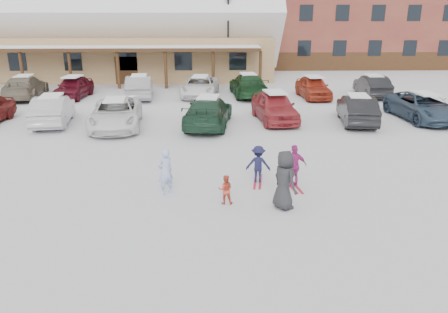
{
  "coord_description": "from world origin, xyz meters",
  "views": [
    {
      "loc": [
        -0.07,
        -12.8,
        5.58
      ],
      "look_at": [
        0.3,
        1.0,
        1.0
      ],
      "focal_mm": 35.0,
      "sensor_mm": 36.0,
      "label": 1
    }
  ],
  "objects_px": {
    "lamp_post": "(228,35)",
    "child_navy": "(258,164)",
    "adult_skier": "(165,172)",
    "parked_car_3": "(208,112)",
    "parked_car_2": "(116,114)",
    "parked_car_10": "(200,86)",
    "parked_car_11": "(248,85)",
    "parked_car_12": "(313,87)",
    "parked_car_1": "(53,110)",
    "parked_car_6": "(423,107)",
    "parked_car_13": "(372,86)",
    "parked_car_4": "(275,107)",
    "parked_car_7": "(25,87)",
    "parked_car_9": "(140,87)",
    "parked_car_8": "(73,87)",
    "day_lodge": "(112,31)",
    "bystander_dark": "(284,180)",
    "toddler_red": "(225,189)",
    "parked_car_5": "(357,109)",
    "child_magenta": "(294,166)"
  },
  "relations": [
    {
      "from": "parked_car_10",
      "to": "parked_car_13",
      "type": "distance_m",
      "value": 11.91
    },
    {
      "from": "parked_car_11",
      "to": "parked_car_13",
      "type": "distance_m",
      "value": 8.59
    },
    {
      "from": "parked_car_6",
      "to": "parked_car_11",
      "type": "bearing_deg",
      "value": 136.46
    },
    {
      "from": "toddler_red",
      "to": "parked_car_10",
      "type": "distance_m",
      "value": 17.97
    },
    {
      "from": "day_lodge",
      "to": "parked_car_12",
      "type": "distance_m",
      "value": 19.71
    },
    {
      "from": "parked_car_10",
      "to": "parked_car_3",
      "type": "bearing_deg",
      "value": -80.63
    },
    {
      "from": "adult_skier",
      "to": "parked_car_10",
      "type": "distance_m",
      "value": 17.14
    },
    {
      "from": "parked_car_1",
      "to": "parked_car_13",
      "type": "height_order",
      "value": "parked_car_1"
    },
    {
      "from": "child_magenta",
      "to": "parked_car_11",
      "type": "xyz_separation_m",
      "value": [
        -0.23,
        16.57,
        0.05
      ]
    },
    {
      "from": "toddler_red",
      "to": "parked_car_3",
      "type": "height_order",
      "value": "parked_car_3"
    },
    {
      "from": "day_lodge",
      "to": "parked_car_12",
      "type": "bearing_deg",
      "value": -35.76
    },
    {
      "from": "bystander_dark",
      "to": "parked_car_1",
      "type": "relative_size",
      "value": 0.39
    },
    {
      "from": "day_lodge",
      "to": "parked_car_1",
      "type": "relative_size",
      "value": 6.38
    },
    {
      "from": "day_lodge",
      "to": "parked_car_13",
      "type": "height_order",
      "value": "day_lodge"
    },
    {
      "from": "day_lodge",
      "to": "lamp_post",
      "type": "xyz_separation_m",
      "value": [
        10.24,
        -4.14,
        -0.15
      ]
    },
    {
      "from": "parked_car_12",
      "to": "parked_car_13",
      "type": "relative_size",
      "value": 0.98
    },
    {
      "from": "parked_car_4",
      "to": "parked_car_7",
      "type": "relative_size",
      "value": 0.88
    },
    {
      "from": "lamp_post",
      "to": "parked_car_11",
      "type": "height_order",
      "value": "lamp_post"
    },
    {
      "from": "parked_car_3",
      "to": "parked_car_6",
      "type": "distance_m",
      "value": 11.64
    },
    {
      "from": "lamp_post",
      "to": "parked_car_3",
      "type": "height_order",
      "value": "lamp_post"
    },
    {
      "from": "lamp_post",
      "to": "adult_skier",
      "type": "distance_m",
      "value": 23.94
    },
    {
      "from": "adult_skier",
      "to": "parked_car_3",
      "type": "distance_m",
      "value": 8.88
    },
    {
      "from": "day_lodge",
      "to": "adult_skier",
      "type": "bearing_deg",
      "value": -75.02
    },
    {
      "from": "day_lodge",
      "to": "lamp_post",
      "type": "relative_size",
      "value": 4.3
    },
    {
      "from": "parked_car_8",
      "to": "toddler_red",
      "type": "bearing_deg",
      "value": -56.84
    },
    {
      "from": "parked_car_2",
      "to": "parked_car_7",
      "type": "bearing_deg",
      "value": 127.2
    },
    {
      "from": "parked_car_11",
      "to": "parked_car_12",
      "type": "xyz_separation_m",
      "value": [
        4.38,
        -0.75,
        -0.04
      ]
    },
    {
      "from": "adult_skier",
      "to": "parked_car_10",
      "type": "relative_size",
      "value": 0.3
    },
    {
      "from": "parked_car_8",
      "to": "parked_car_11",
      "type": "relative_size",
      "value": 0.8
    },
    {
      "from": "child_navy",
      "to": "parked_car_2",
      "type": "height_order",
      "value": "parked_car_2"
    },
    {
      "from": "parked_car_11",
      "to": "parked_car_13",
      "type": "xyz_separation_m",
      "value": [
        8.59,
        -0.27,
        -0.05
      ]
    },
    {
      "from": "parked_car_2",
      "to": "parked_car_11",
      "type": "xyz_separation_m",
      "value": [
        7.34,
        8.51,
        0.05
      ]
    },
    {
      "from": "lamp_post",
      "to": "bystander_dark",
      "type": "distance_m",
      "value": 24.93
    },
    {
      "from": "parked_car_13",
      "to": "parked_car_9",
      "type": "bearing_deg",
      "value": 3.61
    },
    {
      "from": "parked_car_5",
      "to": "parked_car_13",
      "type": "bearing_deg",
      "value": -106.48
    },
    {
      "from": "parked_car_3",
      "to": "parked_car_6",
      "type": "xyz_separation_m",
      "value": [
        11.59,
        1.08,
        -0.03
      ]
    },
    {
      "from": "parked_car_4",
      "to": "parked_car_7",
      "type": "bearing_deg",
      "value": 149.45
    },
    {
      "from": "parked_car_4",
      "to": "parked_car_5",
      "type": "bearing_deg",
      "value": -15.1
    },
    {
      "from": "parked_car_1",
      "to": "parked_car_6",
      "type": "distance_m",
      "value": 19.67
    },
    {
      "from": "parked_car_3",
      "to": "parked_car_10",
      "type": "bearing_deg",
      "value": -78.35
    },
    {
      "from": "parked_car_2",
      "to": "parked_car_11",
      "type": "relative_size",
      "value": 0.98
    },
    {
      "from": "day_lodge",
      "to": "parked_car_2",
      "type": "xyz_separation_m",
      "value": [
        4.06,
        -19.13,
        -3.22
      ]
    },
    {
      "from": "bystander_dark",
      "to": "toddler_red",
      "type": "bearing_deg",
      "value": 47.8
    },
    {
      "from": "parked_car_1",
      "to": "parked_car_3",
      "type": "bearing_deg",
      "value": 166.7
    },
    {
      "from": "toddler_red",
      "to": "parked_car_9",
      "type": "height_order",
      "value": "parked_car_9"
    },
    {
      "from": "child_magenta",
      "to": "parked_car_1",
      "type": "bearing_deg",
      "value": -47.35
    },
    {
      "from": "lamp_post",
      "to": "child_navy",
      "type": "xyz_separation_m",
      "value": [
        0.23,
        -22.62,
        -3.14
      ]
    },
    {
      "from": "child_magenta",
      "to": "parked_car_5",
      "type": "bearing_deg",
      "value": -127.67
    },
    {
      "from": "parked_car_4",
      "to": "parked_car_10",
      "type": "height_order",
      "value": "parked_car_4"
    },
    {
      "from": "toddler_red",
      "to": "parked_car_1",
      "type": "xyz_separation_m",
      "value": [
        -8.66,
        10.23,
        0.29
      ]
    }
  ]
}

